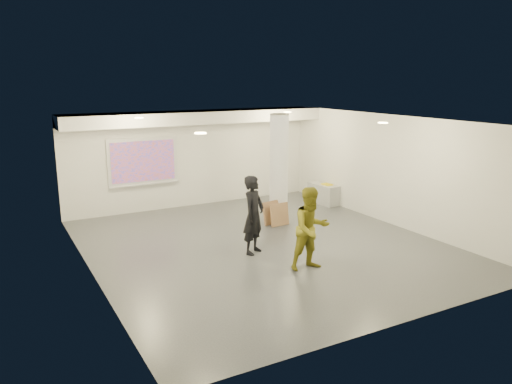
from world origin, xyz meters
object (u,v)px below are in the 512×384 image
woman (254,215)px  man (311,229)px  projection_screen (143,162)px  credenza (323,194)px  column (279,168)px

woman → man: size_ratio=1.03×
projection_screen → man: size_ratio=1.18×
projection_screen → credenza: bearing=-18.5°
projection_screen → column: bearing=-40.6°
credenza → man: man is taller
projection_screen → woman: 4.95m
woman → column: bearing=12.7°
column → credenza: bearing=21.4°
projection_screen → credenza: size_ratio=1.93×
column → man: size_ratio=1.69×
man → projection_screen: bearing=107.5°
credenza → projection_screen: bearing=155.9°
column → woman: (-1.96, -2.12, -0.59)m
projection_screen → credenza: (5.32, -1.79, -1.21)m
woman → man: (0.58, -1.45, -0.02)m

